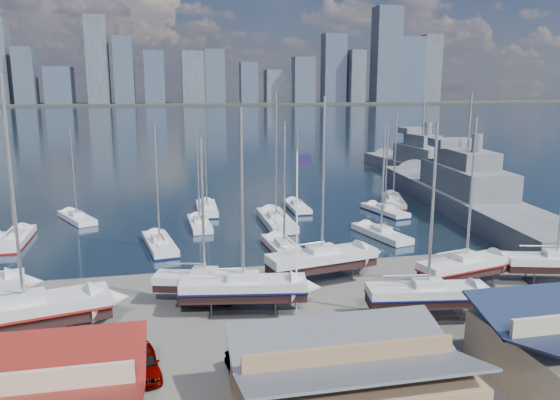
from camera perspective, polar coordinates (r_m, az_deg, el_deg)
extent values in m
plane|color=#605E59|center=(45.96, 0.50, -10.77)|extent=(1400.00, 1400.00, 0.00)
cube|color=#192939|center=(352.04, -10.72, 8.50)|extent=(1400.00, 600.00, 0.40)
cube|color=#2D332D|center=(611.76, -11.42, 9.81)|extent=(1400.00, 80.00, 2.20)
cube|color=#3D4756|center=(618.31, -25.07, 11.69)|extent=(19.55, 21.83, 55.97)
cube|color=#475166|center=(618.51, -22.04, 11.05)|extent=(26.03, 30.49, 37.14)
cube|color=#595E66|center=(602.27, -18.54, 13.71)|extent=(21.60, 16.58, 87.63)
cube|color=#3D4756|center=(601.22, -15.98, 12.90)|extent=(19.42, 28.42, 67.60)
cube|color=#475166|center=(603.20, -12.98, 12.40)|extent=(20.24, 23.80, 54.09)
cube|color=#595E66|center=(600.94, -9.00, 12.55)|extent=(24.62, 19.72, 54.00)
cube|color=#3D4756|center=(600.87, -6.86, 12.70)|extent=(20.75, 17.93, 55.97)
cube|color=#475166|center=(603.65, -3.30, 12.14)|extent=(18.36, 16.25, 43.03)
cube|color=#595E66|center=(628.75, -0.24, 11.80)|extent=(28.49, 22.03, 35.69)
cube|color=#3D4756|center=(617.33, 2.47, 12.42)|extent=(23.34, 17.87, 49.11)
cube|color=#475166|center=(642.81, 5.63, 13.54)|extent=(25.35, 19.79, 75.95)
cube|color=#595E66|center=(643.88, 7.83, 12.67)|extent=(17.00, 27.45, 57.67)
cube|color=#3D4756|center=(658.23, 11.03, 14.65)|extent=(29.28, 24.05, 106.04)
cube|color=#475166|center=(679.13, 13.21, 13.12)|extent=(30.82, 28.37, 74.41)
cube|color=#595E66|center=(693.95, 15.44, 13.10)|extent=(21.74, 17.03, 77.48)
cube|color=#8C6B4C|center=(31.47, 7.26, -19.02)|extent=(12.00, 8.00, 3.00)
cube|color=slate|center=(30.49, 7.36, -15.72)|extent=(12.60, 8.40, 1.27)
cube|color=#2D2D33|center=(43.49, -24.89, -13.13)|extent=(6.80, 4.31, 0.16)
cube|color=black|center=(42.89, -25.07, -11.21)|extent=(11.75, 5.39, 0.91)
cube|color=silver|center=(42.56, -25.17, -10.07)|extent=(11.87, 5.86, 0.91)
cube|color=maroon|center=(42.71, -25.13, -10.60)|extent=(11.99, 5.91, 0.18)
cube|color=silver|center=(42.32, -25.26, -9.18)|extent=(3.24, 2.55, 0.50)
cylinder|color=#B2B2B7|center=(40.43, -26.16, 0.81)|extent=(0.22, 0.22, 15.44)
cube|color=#2D2D33|center=(46.41, -7.80, -10.54)|extent=(4.95, 3.27, 0.16)
cube|color=black|center=(45.89, -7.85, -8.86)|extent=(8.49, 4.19, 0.66)
cube|color=silver|center=(45.67, -7.87, -8.09)|extent=(8.58, 4.52, 0.66)
cube|color=silver|center=(45.47, -7.89, -7.40)|extent=(2.37, 1.91, 0.50)
cylinder|color=#B2B2B7|center=(44.04, -8.08, -0.82)|extent=(0.22, 0.22, 11.16)
cube|color=#2D2D33|center=(44.31, -3.80, -11.56)|extent=(5.77, 3.33, 0.16)
cube|color=black|center=(43.74, -3.83, -9.73)|extent=(10.15, 3.91, 0.79)
cube|color=silver|center=(43.46, -3.84, -8.76)|extent=(10.21, 4.32, 0.79)
cube|color=#0D0F43|center=(43.59, -3.84, -9.21)|extent=(10.31, 4.36, 0.16)
cube|color=silver|center=(43.24, -3.86, -7.96)|extent=(2.71, 2.04, 0.50)
cylinder|color=#B2B2B7|center=(41.54, -3.98, 0.43)|extent=(0.22, 0.22, 13.36)
cube|color=#2D2D33|center=(51.11, 4.38, -8.36)|extent=(6.11, 3.73, 0.16)
cube|color=black|center=(50.61, 4.41, -6.72)|extent=(10.64, 4.55, 0.83)
cube|color=silver|center=(50.35, 4.42, -5.83)|extent=(10.73, 4.97, 0.83)
cube|color=silver|center=(50.16, 4.43, -5.10)|extent=(2.89, 2.24, 0.50)
cylinder|color=#B2B2B7|center=(48.66, 4.56, 2.52)|extent=(0.22, 0.22, 13.98)
cube|color=#2D2D33|center=(44.56, 15.04, -11.82)|extent=(5.36, 3.05, 0.16)
cube|color=black|center=(44.00, 15.14, -10.03)|extent=(9.45, 3.55, 0.74)
cube|color=silver|center=(43.74, 15.19, -9.13)|extent=(9.51, 3.93, 0.74)
cube|color=#0D0F43|center=(43.86, 15.17, -9.55)|extent=(9.60, 3.97, 0.15)
cube|color=silver|center=(43.53, 15.23, -8.37)|extent=(2.51, 1.88, 0.50)
cylinder|color=#B2B2B7|center=(41.91, 15.66, -0.66)|extent=(0.22, 0.22, 12.46)
cube|color=#2D2D33|center=(52.12, 18.73, -8.56)|extent=(5.48, 3.46, 0.16)
cube|color=black|center=(51.64, 18.83, -7.00)|extent=(9.48, 4.31, 0.74)
cube|color=silver|center=(51.42, 18.89, -6.22)|extent=(9.57, 4.69, 0.74)
cube|color=maroon|center=(51.52, 18.86, -6.58)|extent=(9.67, 4.74, 0.15)
cube|color=silver|center=(51.24, 18.93, -5.56)|extent=(2.61, 2.05, 0.50)
cylinder|color=#B2B2B7|center=(49.88, 19.38, 1.02)|extent=(0.22, 0.22, 12.45)
cube|color=#2D2D33|center=(56.33, 26.71, -7.69)|extent=(5.30, 3.46, 0.16)
cube|color=black|center=(55.90, 26.84, -6.26)|extent=(9.11, 4.40, 0.71)
cube|color=silver|center=(55.70, 26.91, -5.56)|extent=(9.21, 4.76, 0.71)
cube|color=silver|center=(55.54, 26.97, -4.96)|extent=(2.53, 2.03, 0.50)
cube|color=black|center=(70.11, -25.87, -4.27)|extent=(2.49, 9.93, 0.79)
cube|color=silver|center=(69.92, -25.93, -3.65)|extent=(2.91, 9.94, 0.79)
cube|color=maroon|center=(70.00, -25.90, -3.94)|extent=(2.94, 10.04, 0.16)
cube|color=silver|center=(69.76, -25.97, -3.13)|extent=(1.70, 2.50, 0.50)
cylinder|color=#B2B2B7|center=(68.55, -26.45, 2.08)|extent=(0.22, 0.22, 13.37)
cube|color=black|center=(78.26, -20.43, -2.25)|extent=(5.82, 8.94, 0.71)
cube|color=silver|center=(78.10, -20.47, -1.74)|extent=(6.16, 9.10, 0.71)
cube|color=silver|center=(77.97, -20.50, -1.30)|extent=(2.32, 2.66, 0.50)
cylinder|color=#B2B2B7|center=(76.97, -20.80, 2.89)|extent=(0.22, 0.22, 12.03)
cube|color=black|center=(62.61, -12.42, -5.16)|extent=(3.76, 9.82, 0.77)
cube|color=silver|center=(62.39, -12.45, -4.48)|extent=(4.16, 9.89, 0.77)
cube|color=#0D0F43|center=(62.49, -12.44, -4.79)|extent=(4.20, 9.98, 0.15)
cube|color=silver|center=(62.22, -12.48, -3.92)|extent=(1.97, 2.62, 0.50)
cylinder|color=#B2B2B7|center=(60.89, -12.73, 1.73)|extent=(0.22, 0.22, 12.94)
cube|color=black|center=(70.91, -8.38, -3.01)|extent=(2.39, 8.80, 0.70)
cube|color=silver|center=(70.74, -8.40, -2.46)|extent=(2.76, 8.81, 0.70)
cube|color=silver|center=(70.60, -8.41, -1.99)|extent=(1.54, 2.23, 0.50)
cylinder|color=#B2B2B7|center=(69.50, -8.55, 2.54)|extent=(0.22, 0.22, 11.78)
cube|color=black|center=(79.45, -7.63, -1.43)|extent=(2.59, 9.82, 0.78)
cube|color=silver|center=(79.28, -7.65, -0.88)|extent=(3.00, 9.83, 0.78)
cube|color=#0D0F43|center=(79.36, -7.64, -1.13)|extent=(3.03, 9.93, 0.16)
cube|color=silver|center=(79.14, -7.66, -0.43)|extent=(1.71, 2.48, 0.50)
cylinder|color=#B2B2B7|center=(78.08, -7.78, 4.12)|extent=(0.22, 0.22, 13.17)
cube|color=black|center=(59.50, 0.45, -5.77)|extent=(3.09, 9.96, 0.78)
cube|color=silver|center=(59.28, 0.45, -5.04)|extent=(3.50, 9.99, 0.78)
cube|color=maroon|center=(59.38, 0.45, -5.38)|extent=(3.54, 10.09, 0.16)
cube|color=silver|center=(59.09, 0.45, -4.45)|extent=(1.83, 2.57, 0.50)
cylinder|color=#B2B2B7|center=(57.66, 0.46, 1.65)|extent=(0.22, 0.22, 13.24)
cube|color=black|center=(71.51, -0.39, -2.84)|extent=(2.81, 11.82, 0.95)
cube|color=silver|center=(71.28, -0.40, -2.10)|extent=(3.31, 11.82, 0.95)
cube|color=silver|center=(71.12, -0.40, -1.54)|extent=(1.99, 2.96, 0.50)
cylinder|color=#B2B2B7|center=(69.77, -0.40, 4.66)|extent=(0.22, 0.22, 15.96)
cube|color=black|center=(80.36, 1.78, -1.16)|extent=(2.12, 8.71, 0.70)
cube|color=silver|center=(80.21, 1.78, -0.67)|extent=(2.48, 8.72, 0.70)
cube|color=#0D0F43|center=(80.28, 1.78, -0.90)|extent=(2.51, 8.80, 0.14)
cube|color=silver|center=(80.08, 1.78, -0.25)|extent=(1.47, 2.18, 0.50)
cylinder|color=#B2B2B7|center=(79.12, 1.81, 3.74)|extent=(0.22, 0.22, 11.75)
cube|color=black|center=(66.58, 10.50, -4.06)|extent=(4.21, 9.54, 0.74)
cube|color=silver|center=(66.38, 10.52, -3.44)|extent=(4.59, 9.63, 0.74)
cube|color=silver|center=(66.23, 10.54, -2.92)|extent=(2.03, 2.61, 0.50)
cylinder|color=#B2B2B7|center=(65.00, 10.73, 2.22)|extent=(0.22, 0.22, 12.53)
cube|color=black|center=(79.19, 10.87, -1.56)|extent=(3.90, 9.07, 0.71)
cube|color=silver|center=(79.04, 10.89, -1.06)|extent=(4.26, 9.14, 0.71)
cube|color=#0D0F43|center=(79.11, 10.88, -1.29)|extent=(4.31, 9.24, 0.14)
cube|color=silver|center=(78.91, 10.91, -0.63)|extent=(1.91, 2.47, 0.50)
cylinder|color=#B2B2B7|center=(77.92, 11.06, 3.47)|extent=(0.22, 0.22, 11.91)
cube|color=black|center=(86.12, 11.72, -0.56)|extent=(5.06, 10.13, 0.79)
cube|color=silver|center=(85.96, 11.74, -0.04)|extent=(5.46, 10.25, 0.79)
cube|color=maroon|center=(86.03, 11.73, -0.28)|extent=(5.52, 10.35, 0.16)
cube|color=silver|center=(85.83, 11.76, 0.38)|extent=(2.29, 2.84, 0.50)
cylinder|color=#B2B2B7|center=(84.85, 11.94, 4.63)|extent=(0.22, 0.22, 13.33)
cube|color=slate|center=(83.68, 18.67, -0.73)|extent=(14.21, 53.69, 4.78)
cube|color=slate|center=(82.93, 18.86, 2.10)|extent=(8.77, 19.21, 3.60)
cube|color=slate|center=(82.53, 19.00, 4.15)|extent=(6.22, 11.11, 2.40)
cube|color=slate|center=(87.16, 17.62, 5.73)|extent=(6.49, 5.92, 1.20)
cylinder|color=#B2B2B7|center=(82.07, 19.23, 7.75)|extent=(0.30, 0.30, 8.00)
cube|color=slate|center=(116.48, 14.48, 2.79)|extent=(8.89, 42.41, 3.79)
cube|color=slate|center=(116.00, 14.57, 4.59)|extent=(6.14, 15.00, 3.60)
cube|color=slate|center=(115.69, 14.64, 6.07)|extent=(4.47, 8.62, 2.40)
cube|color=slate|center=(119.22, 13.68, 7.09)|extent=(4.93, 4.45, 1.20)
cylinder|color=#B2B2B7|center=(115.35, 14.78, 8.64)|extent=(0.30, 0.30, 8.00)
imported|color=gray|center=(36.31, -14.12, -16.13)|extent=(2.58, 4.92, 1.60)
imported|color=gray|center=(36.19, -1.95, -15.97)|extent=(4.67, 2.20, 1.48)
imported|color=gray|center=(35.62, 4.95, -16.45)|extent=(3.98, 5.96, 1.52)
imported|color=gray|center=(38.25, 16.68, -15.02)|extent=(2.20, 4.66, 1.31)
cylinder|color=white|center=(42.55, 1.76, -3.51)|extent=(0.12, 0.12, 12.80)
cube|color=#1B1440|center=(41.56, 2.52, 4.22)|extent=(1.07, 0.05, 0.75)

